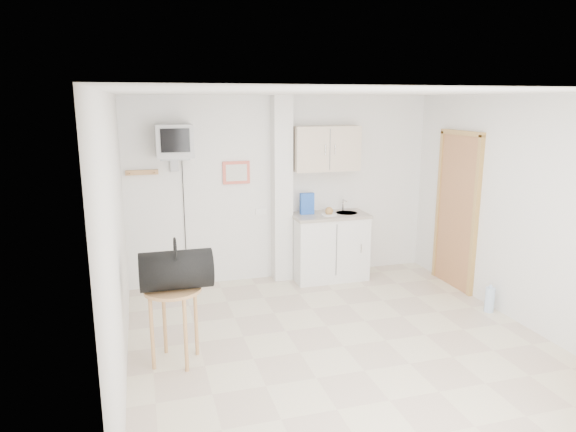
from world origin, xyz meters
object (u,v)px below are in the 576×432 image
object	(u,v)px
round_table	(173,301)
crt_television	(174,142)
water_bottle	(490,300)
duffel_bag	(176,270)

from	to	relation	value
round_table	crt_television	bearing A→B (deg)	83.86
crt_television	water_bottle	xyz separation A→B (m)	(3.43, -1.68, -1.79)
crt_television	round_table	size ratio (longest dim) A/B	2.90
duffel_bag	water_bottle	distance (m)	3.68
round_table	water_bottle	distance (m)	3.66
crt_television	water_bottle	size ratio (longest dim) A/B	6.50
round_table	duffel_bag	distance (m)	0.31
duffel_bag	water_bottle	xyz separation A→B (m)	(3.59, 0.20, -0.77)
crt_television	water_bottle	world-z (taller)	crt_television
crt_television	duffel_bag	world-z (taller)	crt_television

